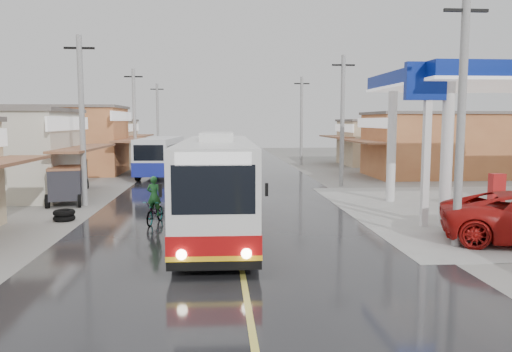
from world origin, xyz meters
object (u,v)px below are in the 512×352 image
Objects in this scene: second_bus at (161,156)px; tricycle_far at (72,171)px; tricycle_near at (65,183)px; coach_bus at (217,185)px; tyre_stack at (64,215)px; cyclist at (155,208)px.

tricycle_far is at bearing -123.16° from second_bus.
second_bus is 3.42× the size of tricycle_near.
tricycle_far is (-8.76, 12.80, -0.73)m from coach_bus.
coach_bus is 6.88m from tyre_stack.
second_bus is at bearing 28.17° from tricycle_far.
tricycle_near is 4.18m from tyre_stack.
tricycle_far is (-4.61, -6.06, -0.50)m from second_bus.
cyclist is at bearing -85.17° from tricycle_far.
coach_bus is 4.54× the size of tricycle_far.
cyclist is 3.89m from tyre_stack.
tricycle_near is at bearing 105.74° from tyre_stack.
tricycle_near is at bearing 139.39° from coach_bus.
second_bus is 17.35m from cyclist.
second_bus is at bearing 62.37° from tricycle_near.
coach_bus reaches higher than tricycle_near.
coach_bus is 3.14m from cyclist.
tricycle_far is (-1.43, 6.33, -0.05)m from tricycle_near.
second_bus reaches higher than tricycle_near.
tricycle_near is at bearing -100.30° from second_bus.
tyre_stack is at bearing -87.50° from tricycle_near.
cyclist reaches higher than tricycle_far.
second_bus is 9.87× the size of tyre_stack.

